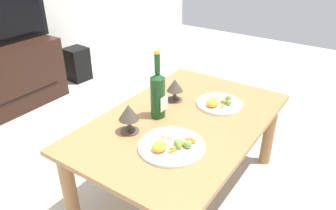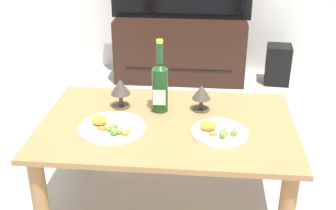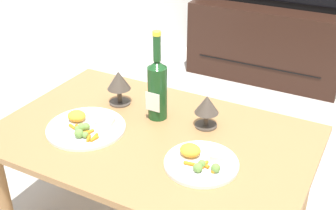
{
  "view_description": "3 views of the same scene",
  "coord_description": "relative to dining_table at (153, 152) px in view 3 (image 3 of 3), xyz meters",
  "views": [
    {
      "loc": [
        -1.22,
        -0.74,
        1.32
      ],
      "look_at": [
        -0.04,
        0.07,
        0.55
      ],
      "focal_mm": 34.53,
      "sensor_mm": 36.0,
      "label": 1
    },
    {
      "loc": [
        0.17,
        -1.76,
        1.4
      ],
      "look_at": [
        -0.0,
        0.07,
        0.53
      ],
      "focal_mm": 46.34,
      "sensor_mm": 36.0,
      "label": 2
    },
    {
      "loc": [
        0.69,
        -1.17,
        1.34
      ],
      "look_at": [
        0.02,
        0.09,
        0.56
      ],
      "focal_mm": 46.17,
      "sensor_mm": 36.0,
      "label": 3
    }
  ],
  "objects": [
    {
      "name": "wine_bottle",
      "position": [
        -0.05,
        0.12,
        0.21
      ],
      "size": [
        0.08,
        0.08,
        0.36
      ],
      "color": "#19471E",
      "rests_on": "dining_table"
    },
    {
      "name": "goblet_right",
      "position": [
        0.15,
        0.15,
        0.17
      ],
      "size": [
        0.09,
        0.09,
        0.13
      ],
      "color": "#473D33",
      "rests_on": "dining_table"
    },
    {
      "name": "tv_stand",
      "position": [
        -0.05,
        1.73,
        -0.13
      ],
      "size": [
        1.07,
        0.42,
        0.52
      ],
      "color": "black",
      "rests_on": "ground_plane"
    },
    {
      "name": "dinner_plate_left",
      "position": [
        -0.24,
        -0.09,
        0.09
      ],
      "size": [
        0.3,
        0.3,
        0.05
      ],
      "color": "white",
      "rests_on": "dining_table"
    },
    {
      "name": "dinner_plate_right",
      "position": [
        0.24,
        -0.09,
        0.09
      ],
      "size": [
        0.25,
        0.25,
        0.05
      ],
      "color": "white",
      "rests_on": "dining_table"
    },
    {
      "name": "dining_table",
      "position": [
        0.0,
        0.0,
        0.0
      ],
      "size": [
        1.17,
        0.76,
        0.47
      ],
      "color": "#9E7042",
      "rests_on": "ground_plane"
    },
    {
      "name": "goblet_left",
      "position": [
        -0.24,
        0.15,
        0.18
      ],
      "size": [
        0.1,
        0.1,
        0.15
      ],
      "color": "#473D33",
      "rests_on": "dining_table"
    }
  ]
}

